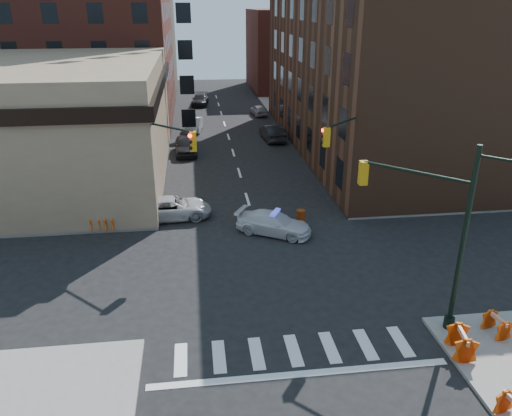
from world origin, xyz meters
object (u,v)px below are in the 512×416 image
object	(u,v)px
pedestrian_b	(55,218)
barricade_nw_a	(99,223)
parked_car_enear	(272,132)
pedestrian_a	(112,214)
parked_car_wnear	(186,145)
police_car	(274,223)
pickup	(172,208)
barrel_road	(301,218)
barrel_bank	(167,215)
barricade_se_a	(461,343)
parked_car_wfar	(194,125)

from	to	relation	value
pedestrian_b	barricade_nw_a	size ratio (longest dim) A/B	1.37
parked_car_enear	barricade_nw_a	world-z (taller)	parked_car_enear
pedestrian_a	parked_car_enear	bearing A→B (deg)	99.68
parked_car_wnear	barricade_nw_a	bearing A→B (deg)	-109.82
pedestrian_a	pedestrian_b	xyz separation A→B (m)	(-3.31, 0.00, -0.10)
police_car	pickup	size ratio (longest dim) A/B	0.90
barrel_road	police_car	bearing A→B (deg)	-151.27
pedestrian_a	barrel_bank	world-z (taller)	pedestrian_a
police_car	barrel_road	xyz separation A→B (m)	(1.88, 1.03, -0.17)
parked_car_enear	barricade_se_a	distance (m)	34.06
pedestrian_a	barrel_road	bearing A→B (deg)	38.96
police_car	parked_car_wfar	world-z (taller)	parked_car_wfar
parked_car_wfar	parked_car_enear	world-z (taller)	parked_car_enear
pedestrian_a	pedestrian_b	distance (m)	3.31
pedestrian_a	pedestrian_b	size ratio (longest dim) A/B	1.12
pickup	pedestrian_a	xyz separation A→B (m)	(-3.57, -1.29, 0.33)
parked_car_wfar	pickup	bearing A→B (deg)	-86.65
police_car	barricade_se_a	size ratio (longest dim) A/B	3.32
pedestrian_b	barrel_road	xyz separation A→B (m)	(14.92, -0.80, -0.44)
police_car	barricade_nw_a	size ratio (longest dim) A/B	3.99
pedestrian_b	barrel_bank	xyz separation A→B (m)	(6.59, 0.71, -0.45)
police_car	pedestrian_a	size ratio (longest dim) A/B	2.59
police_car	pedestrian_a	xyz separation A→B (m)	(-9.74, 1.83, 0.37)
pickup	parked_car_wnear	world-z (taller)	parked_car_wnear
pedestrian_a	barricade_se_a	size ratio (longest dim) A/B	1.28
barrel_road	barrel_bank	size ratio (longest dim) A/B	1.03
pedestrian_a	barrel_road	size ratio (longest dim) A/B	1.78
police_car	parked_car_wnear	world-z (taller)	parked_car_wnear
pedestrian_a	barrel_bank	size ratio (longest dim) A/B	1.83
parked_car_wnear	barricade_se_a	bearing A→B (deg)	-72.81
pickup	barrel_road	distance (m)	8.31
barrel_road	pedestrian_a	bearing A→B (deg)	176.07
pedestrian_a	barricade_se_a	world-z (taller)	pedestrian_a
police_car	parked_car_wfar	size ratio (longest dim) A/B	1.08
parked_car_enear	pedestrian_a	size ratio (longest dim) A/B	2.78
pedestrian_b	parked_car_wfar	bearing A→B (deg)	71.28
pedestrian_b	barricade_se_a	xyz separation A→B (m)	(18.49, -14.00, -0.27)
barrel_bank	parked_car_wfar	bearing A→B (deg)	85.21
parked_car_wfar	parked_car_enear	size ratio (longest dim) A/B	0.86
parked_car_enear	barrel_road	size ratio (longest dim) A/B	4.95
parked_car_enear	pedestrian_a	xyz separation A→B (m)	(-13.09, -19.99, 0.22)
parked_car_wfar	barrel_bank	bearing A→B (deg)	-87.23
police_car	parked_car_enear	bearing A→B (deg)	20.02
parked_car_wnear	parked_car_wfar	xyz separation A→B (m)	(0.91, 8.82, -0.12)
barrel_bank	barricade_nw_a	world-z (taller)	barricade_nw_a
barrel_road	barricade_se_a	bearing A→B (deg)	-74.89
parked_car_wfar	pedestrian_a	world-z (taller)	pedestrian_a
parked_car_wfar	pedestrian_b	world-z (taller)	pedestrian_b
parked_car_wfar	pedestrian_b	size ratio (longest dim) A/B	2.70
pickup	parked_car_wnear	distance (m)	14.86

